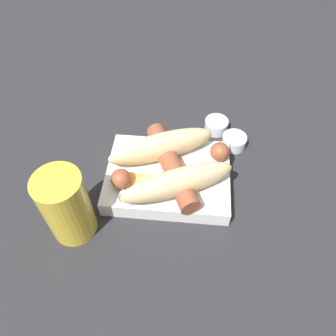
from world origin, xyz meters
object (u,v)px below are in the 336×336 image
at_px(food_tray, 168,177).
at_px(sausage, 172,165).
at_px(condiment_cup_near, 234,142).
at_px(drink_glass, 66,206).
at_px(condiment_cup_far, 216,126).
at_px(bread_roll, 169,164).

height_order(food_tray, sausage, sausage).
height_order(condiment_cup_near, drink_glass, drink_glass).
bearing_deg(food_tray, sausage, -161.37).
distance_m(food_tray, sausage, 0.03).
relative_size(sausage, condiment_cup_far, 4.21).
height_order(food_tray, condiment_cup_near, food_tray).
bearing_deg(sausage, drink_glass, 35.44).
relative_size(food_tray, condiment_cup_near, 4.58).
height_order(condiment_cup_far, drink_glass, drink_glass).
bearing_deg(condiment_cup_far, condiment_cup_near, 129.94).
distance_m(food_tray, condiment_cup_near, 0.16).
distance_m(bread_roll, condiment_cup_far, 0.17).
xyz_separation_m(condiment_cup_near, condiment_cup_far, (0.03, -0.04, 0.00)).
bearing_deg(drink_glass, condiment_cup_far, -132.86).
distance_m(sausage, drink_glass, 0.18).
bearing_deg(bread_roll, sausage, -121.20).
bearing_deg(drink_glass, condiment_cup_near, -142.11).
distance_m(bread_roll, sausage, 0.01).
bearing_deg(drink_glass, sausage, -144.56).
relative_size(bread_roll, sausage, 1.14).
bearing_deg(food_tray, bread_roll, 123.18).
bearing_deg(condiment_cup_near, bread_roll, 41.69).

